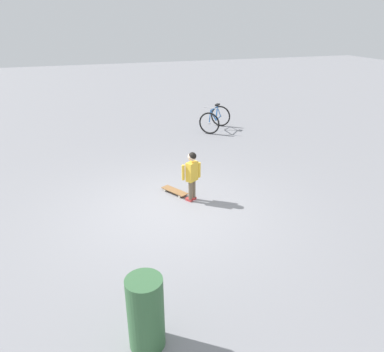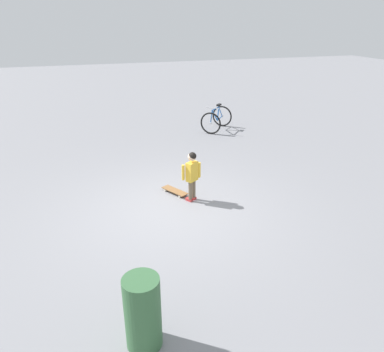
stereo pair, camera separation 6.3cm
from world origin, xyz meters
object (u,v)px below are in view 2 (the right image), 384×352
at_px(bicycle_mid, 217,119).
at_px(trash_bin, 143,313).
at_px(child_person, 192,171).
at_px(skateboard, 175,191).

height_order(bicycle_mid, trash_bin, trash_bin).
bearing_deg(bicycle_mid, child_person, 153.35).
relative_size(child_person, bicycle_mid, 0.84).
xyz_separation_m(skateboard, bicycle_mid, (4.22, -2.58, 0.32)).
bearing_deg(trash_bin, child_person, -26.24).
bearing_deg(child_person, bicycle_mid, -26.65).
bearing_deg(skateboard, bicycle_mid, -31.50).
xyz_separation_m(bicycle_mid, trash_bin, (-7.91, 3.94, 0.08)).
bearing_deg(trash_bin, bicycle_mid, -26.48).
distance_m(skateboard, bicycle_mid, 4.96).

